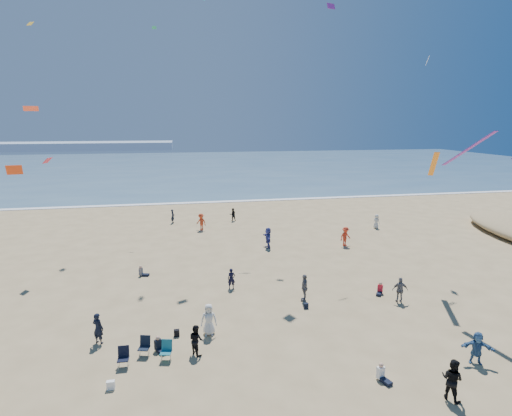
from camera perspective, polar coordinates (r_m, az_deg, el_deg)
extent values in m
cube|color=#476B84|center=(108.48, -9.74, 5.88)|extent=(220.00, 100.00, 0.06)
cube|color=white|center=(59.01, -8.67, 0.76)|extent=(220.00, 1.20, 0.08)
cube|color=#7A8EA8|center=(192.09, -28.64, 7.72)|extent=(110.00, 20.00, 3.20)
imported|color=#C13A1B|center=(43.93, -7.84, -1.98)|extent=(1.36, 1.30, 1.85)
imported|color=black|center=(23.65, -21.63, -15.68)|extent=(0.75, 0.67, 1.73)
imported|color=slate|center=(26.97, 6.93, -11.21)|extent=(0.79, 1.16, 1.82)
imported|color=#333A8D|center=(37.52, 1.72, -4.26)|extent=(0.64, 1.82, 1.94)
imported|color=black|center=(47.67, -3.34, -0.94)|extent=(0.83, 0.68, 1.56)
imported|color=silver|center=(46.28, 16.82, -1.84)|extent=(0.81, 0.92, 1.58)
imported|color=slate|center=(28.18, 19.89, -10.96)|extent=(1.08, 0.67, 1.71)
imported|color=black|center=(20.15, 26.20, -21.10)|extent=(1.06, 1.13, 1.85)
imported|color=#335B8D|center=(23.22, 29.03, -17.06)|extent=(1.58, 1.10, 1.64)
imported|color=black|center=(47.65, -11.80, -1.15)|extent=(0.52, 0.67, 1.61)
imported|color=silver|center=(23.04, -6.76, -15.53)|extent=(0.93, 0.65, 1.80)
imported|color=black|center=(28.67, -3.53, -10.06)|extent=(0.55, 0.37, 1.48)
imported|color=black|center=(21.48, -8.57, -18.10)|extent=(0.93, 0.97, 1.58)
imported|color=red|center=(38.98, 12.65, -3.99)|extent=(1.37, 1.07, 1.85)
cube|color=white|center=(20.33, -20.04, -22.67)|extent=(0.35, 0.20, 0.40)
cube|color=black|center=(23.47, -11.26, -17.10)|extent=(0.30, 0.22, 0.38)
cube|color=black|center=(26.24, 7.16, -13.69)|extent=(0.28, 0.18, 0.34)
cube|color=silver|center=(37.62, 23.30, 18.78)|extent=(0.49, 0.63, 0.70)
cube|color=gold|center=(44.31, -29.54, 21.94)|extent=(0.65, 0.61, 0.39)
cube|color=red|center=(26.49, -31.26, 4.68)|extent=(0.85, 0.39, 0.55)
cube|color=#7A248E|center=(37.62, 10.66, 26.48)|extent=(0.80, 0.41, 0.47)
cube|color=green|center=(48.25, -14.34, 23.70)|extent=(0.47, 0.27, 0.34)
cube|color=red|center=(34.43, -27.65, 6.03)|extent=(0.62, 0.83, 0.43)
cube|color=#FF4E30|center=(29.10, -29.48, 12.27)|extent=(0.92, 0.60, 0.30)
cube|color=purple|center=(27.03, 28.05, 7.44)|extent=(0.35, 3.14, 2.21)
cube|color=orange|center=(30.24, 24.03, 5.72)|extent=(0.35, 2.64, 1.87)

